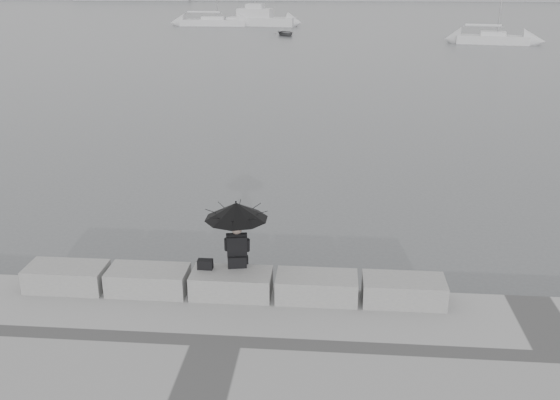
# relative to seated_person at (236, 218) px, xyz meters

# --- Properties ---
(ground) EXTENTS (360.00, 360.00, 0.00)m
(ground) POSITION_rel_seated_person_xyz_m (-0.07, 0.11, -2.03)
(ground) COLOR #4C4F52
(ground) RESTS_ON ground
(stone_block_far_left) EXTENTS (1.60, 0.80, 0.50)m
(stone_block_far_left) POSITION_rel_seated_person_xyz_m (-3.47, -0.34, -1.28)
(stone_block_far_left) COLOR slate
(stone_block_far_left) RESTS_ON promenade
(stone_block_left) EXTENTS (1.60, 0.80, 0.50)m
(stone_block_left) POSITION_rel_seated_person_xyz_m (-1.77, -0.34, -1.28)
(stone_block_left) COLOR slate
(stone_block_left) RESTS_ON promenade
(stone_block_centre) EXTENTS (1.60, 0.80, 0.50)m
(stone_block_centre) POSITION_rel_seated_person_xyz_m (-0.07, -0.34, -1.28)
(stone_block_centre) COLOR slate
(stone_block_centre) RESTS_ON promenade
(stone_block_right) EXTENTS (1.60, 0.80, 0.50)m
(stone_block_right) POSITION_rel_seated_person_xyz_m (1.63, -0.34, -1.28)
(stone_block_right) COLOR slate
(stone_block_right) RESTS_ON promenade
(stone_block_far_right) EXTENTS (1.60, 0.80, 0.50)m
(stone_block_far_right) POSITION_rel_seated_person_xyz_m (3.33, -0.34, -1.28)
(stone_block_far_right) COLOR slate
(stone_block_far_right) RESTS_ON promenade
(seated_person) EXTENTS (1.28, 1.28, 1.39)m
(seated_person) POSITION_rel_seated_person_xyz_m (0.00, 0.00, 0.00)
(seated_person) COLOR black
(seated_person) RESTS_ON stone_block_centre
(bag) EXTENTS (0.30, 0.17, 0.19)m
(bag) POSITION_rel_seated_person_xyz_m (-0.62, -0.21, -0.93)
(bag) COLOR black
(bag) RESTS_ON stone_block_centre
(sailboat_left) EXTENTS (8.69, 2.43, 12.90)m
(sailboat_left) POSITION_rel_seated_person_xyz_m (-14.28, 73.34, -1.52)
(sailboat_left) COLOR silver
(sailboat_left) RESTS_ON ground
(sailboat_right) EXTENTS (7.17, 3.71, 12.90)m
(sailboat_right) POSITION_rel_seated_person_xyz_m (17.38, 53.52, -1.49)
(sailboat_right) COLOR silver
(sailboat_right) RESTS_ON ground
(motor_cruiser) EXTENTS (9.34, 4.27, 4.50)m
(motor_cruiser) POSITION_rel_seated_person_xyz_m (-7.91, 73.83, -1.13)
(motor_cruiser) COLOR silver
(motor_cruiser) RESTS_ON ground
(dinghy) EXTENTS (3.45, 2.62, 0.54)m
(dinghy) POSITION_rel_seated_person_xyz_m (-3.67, 60.40, -1.76)
(dinghy) COLOR slate
(dinghy) RESTS_ON ground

